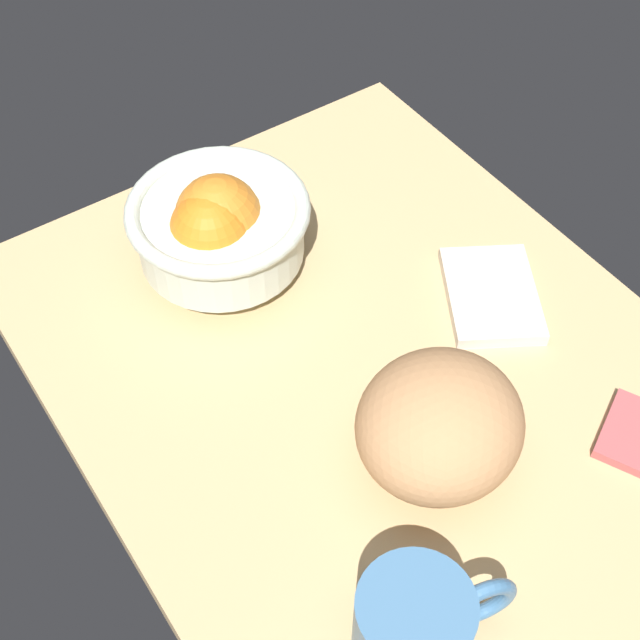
{
  "coord_description": "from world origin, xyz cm",
  "views": [
    {
      "loc": [
        39.99,
        -32.97,
        69.18
      ],
      "look_at": [
        -3.57,
        -3.2,
        5.0
      ],
      "focal_mm": 49.84,
      "sensor_mm": 36.0,
      "label": 1
    }
  ],
  "objects_px": {
    "napkin_folded": "(491,295)",
    "bread_loaf": "(440,425)",
    "mug": "(416,625)",
    "fruit_bowl": "(218,224)"
  },
  "relations": [
    {
      "from": "napkin_folded",
      "to": "bread_loaf",
      "type": "bearing_deg",
      "value": -56.0
    },
    {
      "from": "napkin_folded",
      "to": "mug",
      "type": "xyz_separation_m",
      "value": [
        0.23,
        -0.29,
        0.03
      ]
    },
    {
      "from": "fruit_bowl",
      "to": "mug",
      "type": "xyz_separation_m",
      "value": [
        0.43,
        -0.08,
        -0.02
      ]
    },
    {
      "from": "napkin_folded",
      "to": "mug",
      "type": "relative_size",
      "value": 0.98
    },
    {
      "from": "fruit_bowl",
      "to": "mug",
      "type": "distance_m",
      "value": 0.44
    },
    {
      "from": "fruit_bowl",
      "to": "napkin_folded",
      "type": "xyz_separation_m",
      "value": [
        0.2,
        0.2,
        -0.06
      ]
    },
    {
      "from": "napkin_folded",
      "to": "mug",
      "type": "height_order",
      "value": "mug"
    },
    {
      "from": "fruit_bowl",
      "to": "napkin_folded",
      "type": "distance_m",
      "value": 0.29
    },
    {
      "from": "bread_loaf",
      "to": "napkin_folded",
      "type": "height_order",
      "value": "bread_loaf"
    },
    {
      "from": "bread_loaf",
      "to": "mug",
      "type": "xyz_separation_m",
      "value": [
        0.12,
        -0.12,
        -0.01
      ]
    }
  ]
}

